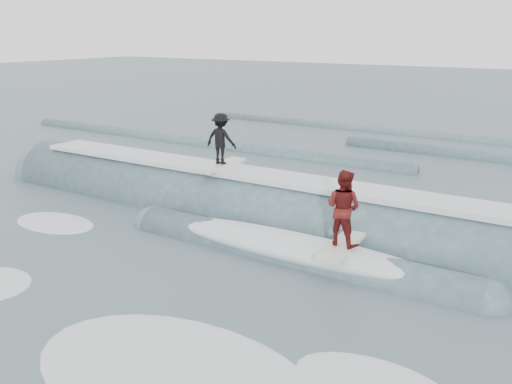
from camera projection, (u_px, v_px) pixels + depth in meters
The scene contains 6 objects.
ground at pixel (114, 305), 11.47m from camera, with size 160.00×160.00×0.00m, color #3D4F59.
breaking_wave at pixel (276, 223), 16.23m from camera, with size 22.53×4.07×2.58m.
surfer_black at pixel (221, 142), 16.93m from camera, with size 1.02×2.02×1.62m.
surfer_red at pixel (343, 212), 12.76m from camera, with size 0.91×2.04×1.84m.
whitewater at pixel (83, 341), 10.13m from camera, with size 12.80×9.58×0.10m.
far_swells at pixel (402, 152), 25.78m from camera, with size 39.39×8.65×0.80m.
Camera 1 is at (8.04, -7.20, 5.34)m, focal length 40.00 mm.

